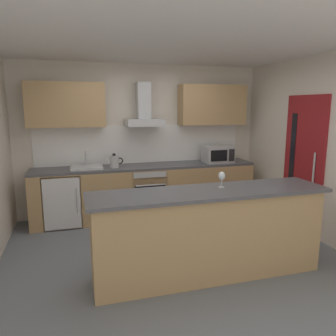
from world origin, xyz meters
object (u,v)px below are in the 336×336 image
Objects in this scene: range_hood at (144,112)px; wine_glass at (222,177)px; refrigerator at (63,199)px; sink at (86,167)px; kettle at (114,161)px; oven at (147,191)px; microwave at (218,154)px.

range_hood reaches higher than wine_glass.
range_hood is at bearing 100.65° from wine_glass.
refrigerator is 1.70× the size of sink.
range_hood is at bearing 16.93° from kettle.
sink is at bearing -173.11° from range_hood.
kettle reaches higher than refrigerator.
sink reaches higher than refrigerator.
oven reaches higher than refrigerator.
microwave reaches higher than oven.
refrigerator is at bearing 177.89° from kettle.
kettle is 1.62× the size of wine_glass.
sink is 0.69× the size of range_hood.
kettle is at bearing -163.07° from range_hood.
oven is at bearing 0.11° from refrigerator.
wine_glass is at bearing -56.10° from sink.
microwave is 0.69× the size of range_hood.
range_hood reaches higher than oven.
refrigerator is 1.94m from range_hood.
wine_glass reaches higher than oven.
sink is at bearing 174.25° from kettle.
oven is 1.33m from range_hood.
range_hood is (0.98, 0.12, 0.86)m from sink.
wine_glass is (0.41, -2.19, -0.67)m from range_hood.
oven is 1.38m from refrigerator.
microwave is at bearing 66.40° from wine_glass.
wine_glass is (0.41, -2.06, 0.66)m from oven.
range_hood is at bearing 173.10° from microwave.
range_hood reaches higher than microwave.
range_hood reaches higher than sink.
range_hood reaches higher than refrigerator.
refrigerator is 1.18× the size of range_hood.
wine_glass is at bearing -79.35° from range_hood.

